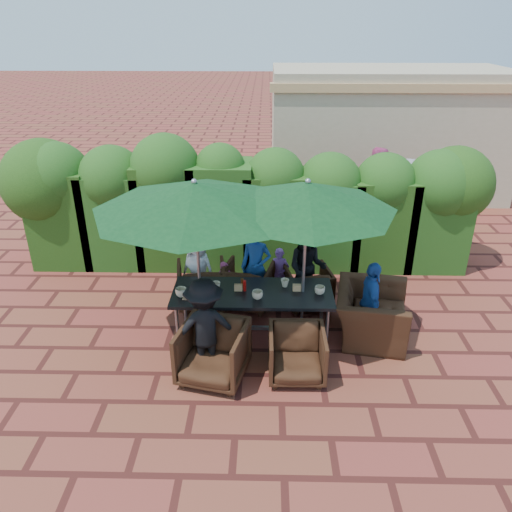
{
  "coord_description": "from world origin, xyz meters",
  "views": [
    {
      "loc": [
        0.33,
        -6.49,
        4.39
      ],
      "look_at": [
        0.19,
        0.4,
        1.06
      ],
      "focal_mm": 35.0,
      "sensor_mm": 36.0,
      "label": 1
    }
  ],
  "objects_px": {
    "dining_table": "(253,296)",
    "chair_far_left": "(202,283)",
    "chair_near_right": "(297,352)",
    "chair_near_left": "(213,350)",
    "umbrella_right": "(307,196)",
    "umbrella_left": "(195,197)",
    "chair_far_right": "(308,285)",
    "chair_far_mid": "(248,283)",
    "chair_end_right": "(372,306)"
  },
  "relations": [
    {
      "from": "umbrella_right",
      "to": "chair_end_right",
      "type": "relative_size",
      "value": 2.1
    },
    {
      "from": "chair_far_mid",
      "to": "chair_near_right",
      "type": "distance_m",
      "value": 1.97
    },
    {
      "from": "dining_table",
      "to": "umbrella_right",
      "type": "bearing_deg",
      "value": 2.05
    },
    {
      "from": "chair_near_left",
      "to": "chair_near_right",
      "type": "xyz_separation_m",
      "value": [
        1.11,
        0.05,
        -0.05
      ]
    },
    {
      "from": "chair_far_right",
      "to": "chair_far_left",
      "type": "bearing_deg",
      "value": -11.58
    },
    {
      "from": "chair_far_left",
      "to": "chair_near_right",
      "type": "xyz_separation_m",
      "value": [
        1.48,
        -1.83,
        -0.02
      ]
    },
    {
      "from": "chair_far_left",
      "to": "chair_far_mid",
      "type": "bearing_deg",
      "value": 171.45
    },
    {
      "from": "chair_far_left",
      "to": "chair_end_right",
      "type": "height_order",
      "value": "chair_end_right"
    },
    {
      "from": "chair_near_left",
      "to": "chair_near_right",
      "type": "distance_m",
      "value": 1.11
    },
    {
      "from": "dining_table",
      "to": "chair_far_right",
      "type": "relative_size",
      "value": 3.21
    },
    {
      "from": "umbrella_left",
      "to": "chair_end_right",
      "type": "relative_size",
      "value": 2.4
    },
    {
      "from": "dining_table",
      "to": "chair_far_left",
      "type": "height_order",
      "value": "chair_far_left"
    },
    {
      "from": "dining_table",
      "to": "umbrella_right",
      "type": "distance_m",
      "value": 1.7
    },
    {
      "from": "dining_table",
      "to": "chair_near_left",
      "type": "relative_size",
      "value": 2.72
    },
    {
      "from": "umbrella_left",
      "to": "chair_near_left",
      "type": "relative_size",
      "value": 3.26
    },
    {
      "from": "chair_far_mid",
      "to": "chair_far_right",
      "type": "relative_size",
      "value": 1.08
    },
    {
      "from": "chair_end_right",
      "to": "chair_far_left",
      "type": "bearing_deg",
      "value": 82.12
    },
    {
      "from": "chair_far_left",
      "to": "chair_far_mid",
      "type": "distance_m",
      "value": 0.76
    },
    {
      "from": "chair_far_left",
      "to": "chair_near_right",
      "type": "height_order",
      "value": "chair_far_left"
    },
    {
      "from": "dining_table",
      "to": "umbrella_left",
      "type": "relative_size",
      "value": 0.83
    },
    {
      "from": "dining_table",
      "to": "chair_near_right",
      "type": "relative_size",
      "value": 3.08
    },
    {
      "from": "chair_far_left",
      "to": "chair_far_right",
      "type": "xyz_separation_m",
      "value": [
        1.76,
        0.02,
        -0.03
      ]
    },
    {
      "from": "chair_far_mid",
      "to": "chair_end_right",
      "type": "height_order",
      "value": "chair_end_right"
    },
    {
      "from": "chair_far_left",
      "to": "chair_near_right",
      "type": "bearing_deg",
      "value": 119.99
    },
    {
      "from": "chair_far_mid",
      "to": "chair_near_left",
      "type": "xyz_separation_m",
      "value": [
        -0.39,
        -1.89,
        0.04
      ]
    },
    {
      "from": "chair_near_right",
      "to": "chair_end_right",
      "type": "distance_m",
      "value": 1.51
    },
    {
      "from": "umbrella_right",
      "to": "chair_end_right",
      "type": "bearing_deg",
      "value": -0.44
    },
    {
      "from": "dining_table",
      "to": "chair_near_right",
      "type": "xyz_separation_m",
      "value": [
        0.61,
        -0.94,
        -0.29
      ]
    },
    {
      "from": "chair_near_right",
      "to": "umbrella_right",
      "type": "bearing_deg",
      "value": 82.24
    },
    {
      "from": "dining_table",
      "to": "chair_near_right",
      "type": "distance_m",
      "value": 1.16
    },
    {
      "from": "umbrella_left",
      "to": "chair_near_left",
      "type": "height_order",
      "value": "umbrella_left"
    },
    {
      "from": "dining_table",
      "to": "chair_near_left",
      "type": "xyz_separation_m",
      "value": [
        -0.5,
        -1.0,
        -0.24
      ]
    },
    {
      "from": "dining_table",
      "to": "chair_near_left",
      "type": "distance_m",
      "value": 1.14
    },
    {
      "from": "umbrella_right",
      "to": "chair_near_right",
      "type": "distance_m",
      "value": 2.07
    },
    {
      "from": "umbrella_right",
      "to": "chair_near_left",
      "type": "bearing_deg",
      "value": -140.36
    },
    {
      "from": "chair_far_left",
      "to": "chair_far_mid",
      "type": "xyz_separation_m",
      "value": [
        0.76,
        0.01,
        -0.0
      ]
    },
    {
      "from": "umbrella_right",
      "to": "chair_far_mid",
      "type": "bearing_deg",
      "value": 134.15
    },
    {
      "from": "dining_table",
      "to": "chair_far_left",
      "type": "xyz_separation_m",
      "value": [
        -0.87,
        0.89,
        -0.27
      ]
    },
    {
      "from": "dining_table",
      "to": "chair_far_left",
      "type": "distance_m",
      "value": 1.28
    },
    {
      "from": "chair_near_right",
      "to": "chair_end_right",
      "type": "xyz_separation_m",
      "value": [
        1.16,
        0.96,
        0.13
      ]
    },
    {
      "from": "chair_far_left",
      "to": "chair_near_left",
      "type": "xyz_separation_m",
      "value": [
        0.37,
        -1.89,
        0.03
      ]
    },
    {
      "from": "dining_table",
      "to": "chair_far_left",
      "type": "relative_size",
      "value": 2.93
    },
    {
      "from": "umbrella_right",
      "to": "chair_far_left",
      "type": "bearing_deg",
      "value": 151.67
    },
    {
      "from": "chair_near_right",
      "to": "dining_table",
      "type": "bearing_deg",
      "value": 122.57
    },
    {
      "from": "chair_near_right",
      "to": "chair_near_left",
      "type": "bearing_deg",
      "value": -177.63
    },
    {
      "from": "dining_table",
      "to": "umbrella_left",
      "type": "distance_m",
      "value": 1.72
    },
    {
      "from": "umbrella_right",
      "to": "chair_near_left",
      "type": "height_order",
      "value": "umbrella_right"
    },
    {
      "from": "chair_far_mid",
      "to": "chair_far_left",
      "type": "bearing_deg",
      "value": 13.77
    },
    {
      "from": "umbrella_right",
      "to": "chair_near_right",
      "type": "height_order",
      "value": "umbrella_right"
    },
    {
      "from": "chair_far_left",
      "to": "chair_end_right",
      "type": "relative_size",
      "value": 0.68
    }
  ]
}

